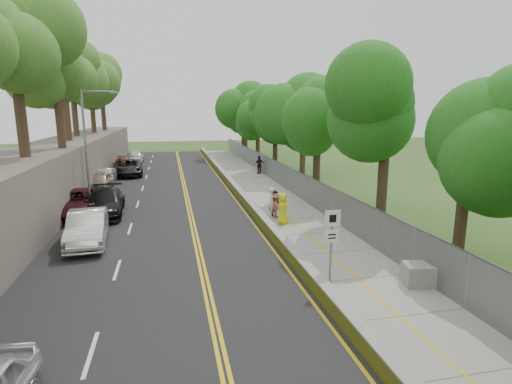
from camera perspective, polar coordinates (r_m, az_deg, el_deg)
name	(u,v)px	position (r m, az deg, el deg)	size (l,w,h in m)	color
ground	(283,257)	(18.49, 3.81, -9.29)	(140.00, 140.00, 0.00)	#33511E
road	(164,195)	(32.25, -13.00, -0.38)	(11.20, 66.00, 0.04)	black
sidewalk	(262,190)	(33.09, 0.89, 0.23)	(4.20, 66.00, 0.05)	gray
jersey_barrier	(235,188)	(32.59, -3.05, 0.54)	(0.42, 66.00, 0.60)	#B4C817
rock_embankment	(50,173)	(33.05, -27.34, 2.38)	(5.00, 66.00, 4.00)	#595147
chainlink_fence	(287,178)	(33.44, 4.40, 2.02)	(0.04, 66.00, 2.00)	slate
trees_embankment	(45,52)	(32.83, -27.91, 17.22)	(6.40, 66.00, 13.00)	#4D852D
trees_fenceside	(315,105)	(33.72, 8.49, 12.26)	(7.00, 66.00, 14.00)	#2A751E
streetlight	(88,138)	(31.14, -22.83, 7.18)	(2.52, 0.22, 8.00)	gray
signpost	(332,235)	(15.50, 10.77, -5.99)	(0.62, 0.09, 3.10)	gray
construction_barrel	(257,168)	(42.96, 0.14, 3.51)	(0.52, 0.52, 0.85)	#C5410B
concrete_block	(420,274)	(16.72, 22.43, -10.84)	(1.22, 0.92, 0.82)	slate
car_1	(87,228)	(21.60, -22.96, -4.71)	(1.73, 4.96, 1.64)	silver
car_2	(79,203)	(27.62, -24.01, -1.38)	(2.65, 5.75, 1.60)	#581E26
car_3	(104,202)	(26.97, -20.84, -1.41)	(2.27, 5.57, 1.62)	black
car_4	(100,181)	(35.48, -21.38, 1.44)	(1.73, 4.30, 1.47)	tan
car_5	(103,177)	(37.45, -20.97, 1.97)	(1.55, 4.45, 1.47)	#A0A1A7
car_6	(128,167)	(42.48, -17.80, 3.36)	(2.67, 5.80, 1.61)	black
car_7	(124,165)	(44.91, -18.40, 3.68)	(2.11, 5.18, 1.50)	maroon
car_8	(135,157)	(51.44, -16.91, 4.80)	(1.94, 4.82, 1.64)	silver
painter_0	(283,209)	(23.19, 3.86, -2.41)	(0.90, 0.58, 1.83)	yellow
painter_1	(272,202)	(24.75, 2.30, -1.44)	(0.68, 0.45, 1.87)	silver
painter_2	(275,203)	(24.88, 2.73, -1.65)	(0.80, 0.62, 1.64)	black
painter_3	(277,206)	(24.51, 2.97, -1.99)	(0.99, 0.57, 1.53)	#97523E
person_far	(259,165)	(41.36, 0.47, 3.91)	(1.10, 0.46, 1.88)	black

